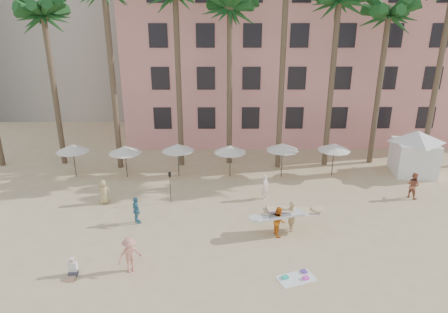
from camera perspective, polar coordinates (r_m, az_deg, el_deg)
ground at (r=20.38m, az=4.57°, el=-16.56°), size 120.00×120.00×0.00m
pink_hotel at (r=43.37m, az=11.47°, el=14.17°), size 35.00×14.00×16.00m
umbrella_row at (r=30.44m, az=-2.89°, el=1.22°), size 22.50×2.70×2.73m
cabana at (r=34.52m, az=25.64°, el=1.05°), size 5.01×5.01×3.50m
beach_towel at (r=20.44m, az=10.38°, el=-16.62°), size 2.03×1.55×0.14m
carrier_yellow at (r=23.74m, az=9.76°, el=-8.13°), size 3.11×1.04×1.86m
carrier_white at (r=23.22m, az=7.84°, el=-8.97°), size 2.90×1.33×1.76m
beachgoers at (r=24.19m, az=-0.29°, el=-7.63°), size 21.99×9.41×1.88m
paddle at (r=26.73m, az=-7.71°, el=-3.80°), size 0.18×0.04×2.23m
seated_man at (r=21.42m, az=-20.80°, el=-14.90°), size 0.42×0.72×0.94m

